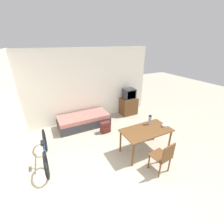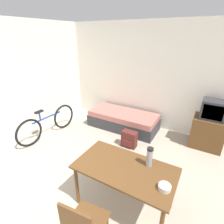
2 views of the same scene
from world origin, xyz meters
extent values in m
plane|color=#B2A893|center=(0.00, 0.00, 0.00)|extent=(20.00, 20.00, 0.00)
cube|color=silver|center=(0.00, 3.84, 1.35)|extent=(5.34, 0.06, 2.70)
cube|color=silver|center=(-2.20, 1.91, 1.35)|extent=(0.06, 4.81, 2.70)
cube|color=#333338|center=(-0.29, 3.32, 0.15)|extent=(1.85, 0.82, 0.31)
cube|color=#B76B60|center=(-0.29, 3.32, 0.38)|extent=(1.80, 0.79, 0.14)
cube|color=brown|center=(1.74, 3.47, 0.36)|extent=(0.66, 0.52, 0.71)
cube|color=#2D2D33|center=(1.74, 3.47, 0.92)|extent=(0.47, 0.39, 0.41)
cube|color=black|center=(1.74, 3.28, 0.92)|extent=(0.38, 0.01, 0.32)
cube|color=brown|center=(0.81, 1.16, 0.71)|extent=(1.36, 0.74, 0.03)
cylinder|color=brown|center=(0.20, 0.85, 0.35)|extent=(0.05, 0.05, 0.70)
cylinder|color=brown|center=(1.43, 0.85, 0.35)|extent=(0.05, 0.05, 0.70)
cylinder|color=brown|center=(0.20, 1.47, 0.35)|extent=(0.05, 0.05, 0.70)
cylinder|color=brown|center=(1.43, 1.47, 0.35)|extent=(0.05, 0.05, 0.70)
cube|color=brown|center=(0.70, 0.45, 0.44)|extent=(0.46, 0.46, 0.02)
cube|color=brown|center=(0.72, 0.26, 0.65)|extent=(0.38, 0.07, 0.41)
cylinder|color=brown|center=(0.85, 0.64, 0.21)|extent=(0.04, 0.04, 0.43)
cylinder|color=brown|center=(0.51, 0.60, 0.21)|extent=(0.04, 0.04, 0.43)
cylinder|color=brown|center=(0.88, 0.30, 0.21)|extent=(0.04, 0.04, 0.43)
cylinder|color=brown|center=(0.55, 0.27, 0.21)|extent=(0.04, 0.04, 0.43)
torus|color=black|center=(-1.69, 2.52, 0.33)|extent=(0.09, 0.66, 0.65)
torus|color=black|center=(-1.75, 1.49, 0.33)|extent=(0.09, 0.66, 0.65)
cylinder|color=navy|center=(-1.72, 2.00, 0.51)|extent=(0.08, 0.81, 0.04)
cylinder|color=navy|center=(-1.73, 1.82, 0.61)|extent=(0.04, 0.04, 0.20)
cube|color=black|center=(-1.73, 1.82, 0.73)|extent=(0.09, 0.20, 0.04)
cylinder|color=#99999E|center=(1.08, 1.36, 0.87)|extent=(0.08, 0.08, 0.28)
cylinder|color=black|center=(1.08, 1.36, 0.99)|extent=(0.09, 0.09, 0.03)
cylinder|color=beige|center=(1.37, 1.06, 0.76)|extent=(0.15, 0.15, 0.06)
cube|color=#56231E|center=(0.24, 2.58, 0.19)|extent=(0.34, 0.18, 0.39)
cube|color=#56231E|center=(0.24, 2.48, 0.14)|extent=(0.24, 0.03, 0.14)
camera|label=1|loc=(-1.57, -1.48, 2.90)|focal=24.00mm
camera|label=2|loc=(1.59, -0.53, 2.37)|focal=28.00mm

